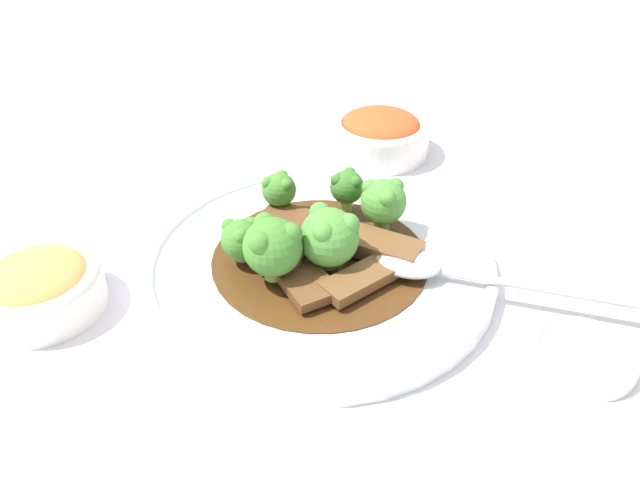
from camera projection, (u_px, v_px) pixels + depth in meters
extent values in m
plane|color=silver|center=(320.00, 271.00, 0.55)|extent=(4.00, 4.00, 0.00)
cylinder|color=white|center=(320.00, 265.00, 0.55)|extent=(0.30, 0.30, 0.01)
torus|color=white|center=(320.00, 259.00, 0.54)|extent=(0.30, 0.30, 0.01)
cylinder|color=#4C2D14|center=(320.00, 258.00, 0.54)|extent=(0.19, 0.19, 0.00)
cube|color=brown|center=(385.00, 248.00, 0.53)|extent=(0.06, 0.07, 0.01)
cube|color=brown|center=(300.00, 225.00, 0.57)|extent=(0.07, 0.08, 0.01)
cube|color=#56331E|center=(289.00, 248.00, 0.54)|extent=(0.07, 0.05, 0.01)
cube|color=brown|center=(306.00, 283.00, 0.50)|extent=(0.06, 0.05, 0.01)
cube|color=brown|center=(363.00, 278.00, 0.50)|extent=(0.06, 0.08, 0.01)
cylinder|color=#7FA84C|center=(382.00, 222.00, 0.57)|extent=(0.01, 0.01, 0.01)
sphere|color=#4C8E38|center=(383.00, 202.00, 0.56)|extent=(0.04, 0.04, 0.04)
sphere|color=#4C8E38|center=(387.00, 198.00, 0.54)|extent=(0.02, 0.02, 0.02)
sphere|color=#4C8E38|center=(395.00, 186.00, 0.55)|extent=(0.02, 0.02, 0.02)
sphere|color=#4C8E38|center=(370.00, 188.00, 0.55)|extent=(0.02, 0.02, 0.02)
cylinder|color=#8EB756|center=(347.00, 204.00, 0.59)|extent=(0.01, 0.01, 0.01)
sphere|color=#387028|center=(347.00, 187.00, 0.58)|extent=(0.03, 0.03, 0.03)
sphere|color=#387028|center=(355.00, 182.00, 0.57)|extent=(0.01, 0.01, 0.01)
sphere|color=#387028|center=(349.00, 173.00, 0.58)|extent=(0.01, 0.01, 0.01)
sphere|color=#387028|center=(337.00, 180.00, 0.57)|extent=(0.01, 0.01, 0.01)
cylinder|color=#8EB756|center=(329.00, 260.00, 0.52)|extent=(0.02, 0.02, 0.01)
sphere|color=#4C8E38|center=(329.00, 237.00, 0.51)|extent=(0.05, 0.05, 0.05)
sphere|color=#4C8E38|center=(348.00, 224.00, 0.50)|extent=(0.02, 0.02, 0.02)
sphere|color=#4C8E38|center=(321.00, 214.00, 0.51)|extent=(0.02, 0.02, 0.02)
sphere|color=#4C8E38|center=(319.00, 233.00, 0.49)|extent=(0.02, 0.02, 0.02)
cylinder|color=#7FA84C|center=(243.00, 254.00, 0.53)|extent=(0.01, 0.01, 0.01)
sphere|color=#427F2D|center=(241.00, 238.00, 0.52)|extent=(0.03, 0.03, 0.03)
sphere|color=#427F2D|center=(252.00, 225.00, 0.52)|extent=(0.01, 0.01, 0.01)
sphere|color=#427F2D|center=(229.00, 226.00, 0.52)|extent=(0.01, 0.01, 0.01)
sphere|color=#427F2D|center=(240.00, 236.00, 0.51)|extent=(0.01, 0.01, 0.01)
cylinder|color=#7FA84C|center=(280.00, 206.00, 0.59)|extent=(0.01, 0.01, 0.01)
sphere|color=#427F2D|center=(279.00, 190.00, 0.58)|extent=(0.03, 0.03, 0.03)
sphere|color=#427F2D|center=(282.00, 176.00, 0.58)|extent=(0.01, 0.01, 0.01)
sphere|color=#427F2D|center=(268.00, 183.00, 0.57)|extent=(0.01, 0.01, 0.01)
sphere|color=#427F2D|center=(286.00, 185.00, 0.57)|extent=(0.01, 0.01, 0.01)
cylinder|color=#7FA84C|center=(274.00, 271.00, 0.51)|extent=(0.02, 0.02, 0.01)
sphere|color=#427F2D|center=(273.00, 247.00, 0.50)|extent=(0.05, 0.05, 0.05)
sphere|color=#427F2D|center=(265.00, 224.00, 0.50)|extent=(0.02, 0.02, 0.02)
sphere|color=#427F2D|center=(260.00, 243.00, 0.48)|extent=(0.02, 0.02, 0.02)
sphere|color=#427F2D|center=(291.00, 234.00, 0.49)|extent=(0.02, 0.02, 0.02)
ellipsoid|color=#B7B7BC|center=(408.00, 262.00, 0.52)|extent=(0.06, 0.07, 0.01)
cylinder|color=#B7B7BC|center=(553.00, 291.00, 0.49)|extent=(0.07, 0.17, 0.01)
cylinder|color=white|center=(379.00, 151.00, 0.73)|extent=(0.06, 0.06, 0.01)
cylinder|color=white|center=(380.00, 139.00, 0.72)|extent=(0.11, 0.11, 0.04)
torus|color=white|center=(381.00, 125.00, 0.71)|extent=(0.11, 0.11, 0.01)
ellipsoid|color=#D14C23|center=(381.00, 123.00, 0.71)|extent=(0.09, 0.09, 0.02)
cylinder|color=white|center=(45.00, 304.00, 0.51)|extent=(0.06, 0.06, 0.01)
cylinder|color=white|center=(41.00, 292.00, 0.50)|extent=(0.10, 0.10, 0.03)
torus|color=white|center=(36.00, 278.00, 0.49)|extent=(0.10, 0.10, 0.01)
ellipsoid|color=tan|center=(36.00, 275.00, 0.49)|extent=(0.08, 0.08, 0.02)
cylinder|color=white|center=(583.00, 357.00, 0.46)|extent=(0.08, 0.08, 0.01)
torus|color=white|center=(585.00, 353.00, 0.46)|extent=(0.08, 0.08, 0.01)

